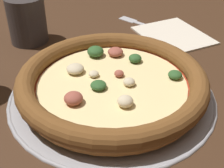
# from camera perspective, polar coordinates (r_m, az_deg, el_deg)

# --- Properties ---
(ground_plane) EXTENTS (3.00, 3.00, 0.00)m
(ground_plane) POSITION_cam_1_polar(r_m,az_deg,el_deg) (0.53, -0.00, -2.05)
(ground_plane) COLOR #3D2616
(pizza_tray) EXTENTS (0.35, 0.35, 0.01)m
(pizza_tray) POSITION_cam_1_polar(r_m,az_deg,el_deg) (0.53, -0.00, -1.72)
(pizza_tray) COLOR #9E9EA3
(pizza_tray) RESTS_ON ground_plane
(pizza) EXTENTS (0.32, 0.32, 0.04)m
(pizza) POSITION_cam_1_polar(r_m,az_deg,el_deg) (0.52, -0.02, 0.45)
(pizza) COLOR #A86B33
(pizza) RESTS_ON pizza_tray
(drinking_cup) EXTENTS (0.08, 0.08, 0.10)m
(drinking_cup) POSITION_cam_1_polar(r_m,az_deg,el_deg) (0.71, -15.28, 11.25)
(drinking_cup) COLOR #383333
(drinking_cup) RESTS_ON ground_plane
(napkin) EXTENTS (0.21, 0.20, 0.01)m
(napkin) POSITION_cam_1_polar(r_m,az_deg,el_deg) (0.74, 11.28, 8.83)
(napkin) COLOR beige
(napkin) RESTS_ON ground_plane
(fork) EXTENTS (0.19, 0.05, 0.00)m
(fork) POSITION_cam_1_polar(r_m,az_deg,el_deg) (0.79, 6.57, 10.53)
(fork) COLOR #B7B7BC
(fork) RESTS_ON ground_plane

